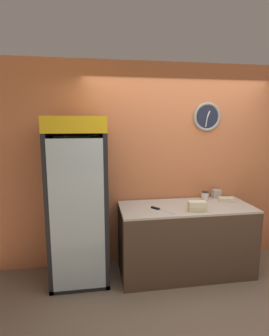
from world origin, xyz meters
name	(u,v)px	position (x,y,z in m)	size (l,w,h in m)	color
ground_plane	(215,321)	(0.00, 0.00, 0.00)	(14.00, 14.00, 0.00)	#7A6651
wall_back	(177,165)	(0.00, 1.30, 1.36)	(5.20, 0.10, 2.70)	#D17547
prep_counter	(185,239)	(0.00, 0.90, 0.44)	(1.67, 0.70, 0.89)	#4C3828
beverage_cooler	(79,194)	(-1.33, 0.99, 1.08)	(0.68, 0.62, 1.99)	black
sandwich_stack_bottom	(197,209)	(0.06, 0.69, 0.92)	(0.22, 0.14, 0.06)	beige
sandwich_stack_middle	(197,204)	(0.06, 0.69, 0.98)	(0.22, 0.14, 0.06)	beige
sandwich_flat_left	(226,200)	(0.58, 0.99, 0.92)	(0.20, 0.15, 0.06)	beige
chefs_knife	(160,209)	(-0.37, 0.79, 0.90)	(0.25, 0.29, 0.02)	silver
condiment_jar	(205,196)	(0.35, 1.13, 0.94)	(0.10, 0.10, 0.11)	silver
napkin_dispenser	(216,194)	(0.54, 1.18, 0.95)	(0.11, 0.09, 0.12)	#B7B2AD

